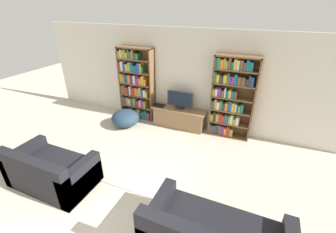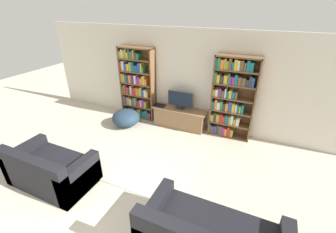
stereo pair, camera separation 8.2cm
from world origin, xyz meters
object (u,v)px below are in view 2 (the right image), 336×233
at_px(television, 180,100).
at_px(couch_left_sectional, 51,170).
at_px(bookshelf_left, 137,85).
at_px(bookshelf_right, 231,98).
at_px(beanbag_ottoman, 126,118).
at_px(tv_stand, 180,118).
at_px(laptop, 159,105).

bearing_deg(television, couch_left_sectional, -114.36).
height_order(bookshelf_left, bookshelf_right, same).
bearing_deg(bookshelf_right, beanbag_ottoman, -166.06).
relative_size(bookshelf_left, tv_stand, 1.39).
height_order(television, laptop, television).
bearing_deg(bookshelf_right, bookshelf_left, -179.97).
bearing_deg(couch_left_sectional, bookshelf_left, 89.87).
bearing_deg(laptop, bookshelf_left, 169.35).
bearing_deg(beanbag_ottoman, television, 23.13).
bearing_deg(bookshelf_right, couch_left_sectional, -130.43).
relative_size(laptop, couch_left_sectional, 0.22).
distance_m(tv_stand, couch_left_sectional, 3.37).
xyz_separation_m(laptop, couch_left_sectional, (-0.80, -3.01, -0.26)).
height_order(tv_stand, laptop, laptop).
distance_m(bookshelf_left, bookshelf_right, 2.69).
bearing_deg(bookshelf_left, couch_left_sectional, -90.13).
distance_m(bookshelf_left, couch_left_sectional, 3.24).
height_order(bookshelf_right, couch_left_sectional, bookshelf_right).
distance_m(bookshelf_right, television, 1.32).
bearing_deg(bookshelf_left, television, -2.89).
bearing_deg(television, bookshelf_left, 177.11).
relative_size(television, beanbag_ottoman, 0.93).
height_order(bookshelf_right, laptop, bookshelf_right).
height_order(bookshelf_right, tv_stand, bookshelf_right).
relative_size(tv_stand, laptop, 4.39).
bearing_deg(beanbag_ottoman, bookshelf_right, 13.94).
bearing_deg(bookshelf_right, tv_stand, -175.51).
bearing_deg(television, laptop, -172.39).
xyz_separation_m(bookshelf_left, beanbag_ottoman, (-0.00, -0.67, -0.77)).
bearing_deg(beanbag_ottoman, couch_left_sectional, -90.10).
bearing_deg(tv_stand, laptop, -175.26).
relative_size(couch_left_sectional, beanbag_ottoman, 2.05).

